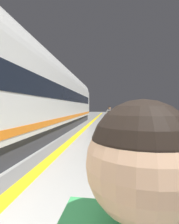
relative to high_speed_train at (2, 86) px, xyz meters
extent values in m
cube|color=yellow|center=(2.18, 4.04, -2.50)|extent=(0.36, 80.00, 0.01)
cube|color=slate|center=(1.81, 4.04, -2.50)|extent=(0.69, 80.00, 0.01)
cube|color=#38383D|center=(0.00, 0.49, -2.16)|extent=(2.67, 31.61, 0.70)
cube|color=silver|center=(0.00, 0.49, -0.36)|extent=(2.90, 32.92, 2.90)
cylinder|color=silver|center=(0.00, 0.49, 1.04)|extent=(2.84, 32.26, 2.84)
cube|color=black|center=(0.00, 0.49, -0.01)|extent=(2.93, 30.95, 0.80)
cube|color=orange|center=(0.00, 0.49, -1.51)|extent=(2.94, 32.26, 0.24)
cube|color=gray|center=(-1.46, 5.43, -0.61)|extent=(0.02, 0.90, 2.00)
sphere|color=tan|center=(4.13, -5.86, -0.92)|extent=(0.22, 0.22, 0.22)
sphere|color=black|center=(4.13, -5.86, -0.89)|extent=(0.20, 0.20, 0.20)
cylinder|color=#383842|center=(4.05, 7.37, -2.07)|extent=(0.14, 0.14, 0.87)
cylinder|color=#383842|center=(4.24, 7.40, -2.07)|extent=(0.14, 0.14, 0.87)
cube|color=silver|center=(4.15, 7.38, -1.33)|extent=(0.38, 0.27, 0.62)
cylinder|color=silver|center=(3.92, 7.35, -1.38)|extent=(0.09, 0.09, 0.58)
cylinder|color=silver|center=(4.37, 7.44, -1.38)|extent=(0.09, 0.09, 0.58)
sphere|color=#A37556|center=(4.15, 7.38, -0.88)|extent=(0.23, 0.23, 0.23)
sphere|color=black|center=(4.15, 7.38, -0.86)|extent=(0.21, 0.21, 0.21)
cube|color=black|center=(4.18, 7.23, -1.31)|extent=(0.29, 0.19, 0.41)
ellipsoid|color=black|center=(4.47, 7.13, -2.36)|extent=(0.44, 0.26, 0.30)
torus|color=black|center=(4.47, 7.13, -2.26)|extent=(0.22, 0.02, 0.22)
cylinder|color=#2D6638|center=(5.53, 6.04, -2.08)|extent=(0.44, 0.44, 0.85)
cylinder|color=#262628|center=(5.53, 6.04, -1.63)|extent=(0.46, 0.46, 0.06)
camera|label=1|loc=(4.06, -6.20, -0.81)|focal=27.48mm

